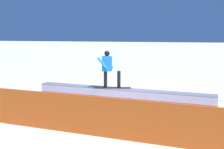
% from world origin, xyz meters
% --- Properties ---
extents(ground_plane, '(120.00, 120.00, 0.00)m').
position_xyz_m(ground_plane, '(0.00, 0.00, 0.00)').
color(ground_plane, white).
extents(grind_box, '(7.32, 1.60, 0.50)m').
position_xyz_m(grind_box, '(0.00, 0.00, 0.23)').
color(grind_box, white).
rests_on(grind_box, ground_plane).
extents(snowboarder, '(1.56, 0.56, 1.53)m').
position_xyz_m(snowboarder, '(0.55, -0.04, 1.33)').
color(snowboarder, black).
rests_on(snowboarder, grind_box).
extents(safety_fence, '(12.98, 2.06, 1.10)m').
position_xyz_m(safety_fence, '(0.00, 3.94, 0.55)').
color(safety_fence, orange).
rests_on(safety_fence, ground_plane).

